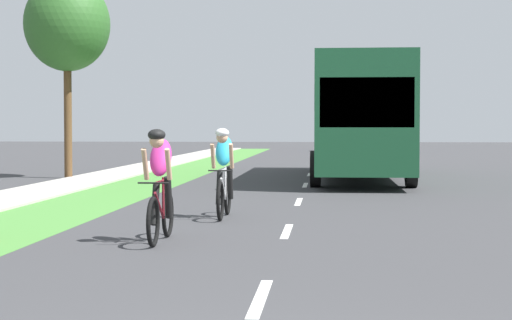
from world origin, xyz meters
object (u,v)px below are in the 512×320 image
Objects in this scene: street_tree_near at (67,25)px; pickup_blue at (343,138)px; cyclist_trailing at (224,172)px; sedan_white at (352,142)px; cyclist_lead at (160,184)px; bus_dark_green at (359,114)px.

pickup_blue is at bearing 73.13° from street_tree_near.
cyclist_trailing is 0.40× the size of sedan_white.
cyclist_trailing is 13.02m from street_tree_near.
cyclist_lead is 0.28× the size of street_tree_near.
cyclist_lead is 0.34× the size of pickup_blue.
cyclist_trailing is 0.28× the size of street_tree_near.
cyclist_lead is 0.40× the size of sedan_white.
cyclist_lead is at bearing -98.93° from cyclist_trailing.
pickup_blue is (3.20, 43.19, 0.02)m from cyclist_lead.
cyclist_lead is at bearing -67.94° from street_tree_near.
cyclist_lead is 0.15× the size of bus_dark_green.
bus_dark_green reaches higher than sedan_white.
street_tree_near is (-9.17, -18.20, 3.93)m from sedan_white.
cyclist_trailing is 0.34× the size of pickup_blue.
bus_dark_green is at bearing 4.32° from street_tree_near.
bus_dark_green is at bearing 77.53° from cyclist_lead.
bus_dark_green reaches higher than cyclist_lead.
cyclist_lead is at bearing -96.22° from sedan_white.
pickup_blue is 0.83× the size of street_tree_near.
cyclist_lead is 15.04m from bus_dark_green.
cyclist_trailing reaches higher than sedan_white.
bus_dark_green is 2.27× the size of pickup_blue.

